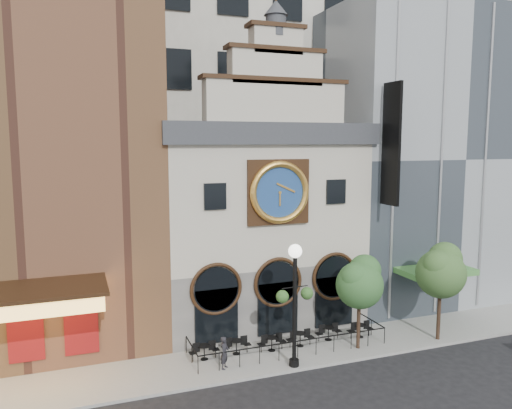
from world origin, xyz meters
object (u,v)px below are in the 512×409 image
object	(u,v)px
bistro_4	(328,332)
tree_right	(441,270)
tree_left	(360,281)
bistro_3	(300,338)
bistro_1	(236,346)
bistro_0	(204,351)
bistro_2	(272,342)
lamppost	(295,292)
pedestrian	(225,353)
bistro_5	(360,329)

from	to	relation	value
bistro_4	tree_right	size ratio (longest dim) A/B	0.29
bistro_4	tree_left	xyz separation A→B (m)	(1.03, -1.50, 3.26)
bistro_3	tree_right	bearing A→B (deg)	-12.76
bistro_1	tree_left	world-z (taller)	tree_left
bistro_0	bistro_2	size ratio (longest dim) A/B	1.00
bistro_3	lamppost	xyz separation A→B (m)	(-1.32, -2.09, 3.38)
bistro_0	tree_left	world-z (taller)	tree_left
bistro_4	pedestrian	distance (m)	6.69
tree_left	tree_right	bearing A→B (deg)	-5.88
bistro_4	lamppost	world-z (taller)	lamppost
bistro_5	bistro_4	bearing A→B (deg)	171.44
bistro_3	bistro_5	xyz separation A→B (m)	(3.77, -0.05, 0.00)
bistro_3	pedestrian	size ratio (longest dim) A/B	0.97
pedestrian	tree_right	size ratio (longest dim) A/B	0.29
bistro_2	bistro_4	size ratio (longest dim) A/B	1.00
bistro_2	bistro_3	distance (m)	1.69
bistro_0	lamppost	bearing A→B (deg)	-29.44
bistro_4	tree_left	distance (m)	3.74
bistro_0	bistro_3	distance (m)	5.36
bistro_1	bistro_4	distance (m)	5.47
bistro_1	tree_right	distance (m)	12.14
pedestrian	lamppost	size ratio (longest dim) A/B	0.26
bistro_5	tree_right	size ratio (longest dim) A/B	0.29
tree_left	bistro_2	bearing A→B (deg)	164.69
bistro_3	pedestrian	xyz separation A→B (m)	(-4.66, -1.15, 0.35)
lamppost	bistro_1	bearing A→B (deg)	131.67
bistro_5	pedestrian	size ratio (longest dim) A/B	0.97
bistro_1	tree_right	bearing A→B (deg)	-10.02
bistro_0	tree_right	size ratio (longest dim) A/B	0.29
bistro_2	bistro_4	distance (m)	3.57
bistro_5	tree_right	xyz separation A→B (m)	(4.06, -1.72, 3.58)
bistro_4	lamppost	bearing A→B (deg)	-143.96
pedestrian	tree_right	distance (m)	12.91
bistro_1	bistro_0	bearing A→B (deg)	-178.13
bistro_0	bistro_2	bearing A→B (deg)	-3.09
bistro_3	tree_left	xyz separation A→B (m)	(2.91, -1.27, 3.26)
bistro_4	bistro_1	bearing A→B (deg)	179.88
bistro_1	tree_left	xyz separation A→B (m)	(6.50, -1.51, 3.26)
tree_left	pedestrian	bearing A→B (deg)	179.09
bistro_3	tree_right	distance (m)	8.79
bistro_2	pedestrian	bearing A→B (deg)	-159.07
bistro_4	pedestrian	xyz separation A→B (m)	(-6.53, -1.38, 0.35)
bistro_3	tree_left	distance (m)	4.55
bistro_3	lamppost	bearing A→B (deg)	-122.27
bistro_0	bistro_5	world-z (taller)	same
pedestrian	bistro_5	bearing A→B (deg)	-44.87
tree_left	bistro_3	bearing A→B (deg)	156.45
bistro_3	lamppost	world-z (taller)	lamppost
bistro_1	bistro_2	world-z (taller)	same
bistro_1	bistro_4	xyz separation A→B (m)	(5.47, -0.01, 0.00)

